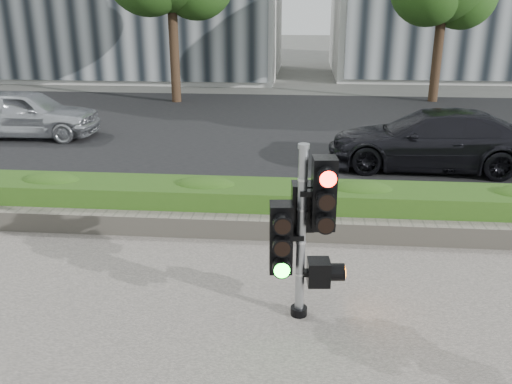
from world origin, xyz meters
TOP-DOWN VIEW (x-y plane):
  - ground at (0.00, 0.00)m, footprint 120.00×120.00m
  - road at (0.00, 10.00)m, footprint 60.00×13.00m
  - curb at (0.00, 3.15)m, footprint 60.00×0.25m
  - stone_wall at (0.00, 1.90)m, footprint 12.00×0.32m
  - hedge at (0.00, 2.55)m, footprint 12.00×1.00m
  - traffic_signal at (0.51, -0.38)m, footprint 0.77×0.59m
  - car_silver at (-7.40, 8.36)m, footprint 4.08×1.73m
  - car_dark at (3.43, 6.23)m, footprint 4.81×2.19m

SIDE VIEW (x-z plane):
  - ground at x=0.00m, z-range 0.00..0.00m
  - road at x=0.00m, z-range 0.00..0.02m
  - curb at x=0.00m, z-range 0.00..0.12m
  - stone_wall at x=0.00m, z-range 0.03..0.37m
  - hedge at x=0.00m, z-range 0.03..0.71m
  - car_dark at x=3.43m, z-range 0.02..1.39m
  - car_silver at x=-7.40m, z-range 0.02..1.39m
  - traffic_signal at x=0.51m, z-range 0.15..2.34m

